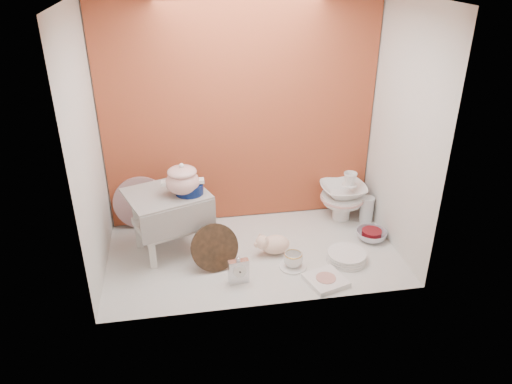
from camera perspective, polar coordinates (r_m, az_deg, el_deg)
ground at (r=3.10m, az=-0.31°, el=-7.14°), size 1.80×1.80×0.00m
niche_shell at (r=2.86m, az=-0.95°, el=10.57°), size 1.86×1.03×1.53m
step_stool at (r=3.08m, az=-10.15°, el=-3.42°), size 0.57×0.53×0.40m
soup_tureen at (r=2.90m, az=-8.58°, el=1.53°), size 0.27×0.27×0.20m
cobalt_bowl at (r=2.94m, az=-7.78°, el=0.41°), size 0.18×0.18×0.06m
floral_platter at (r=3.37m, az=-13.23°, el=-1.24°), size 0.37×0.06×0.37m
blue_white_vase at (r=3.33m, az=-9.83°, el=-2.77°), size 0.25×0.25×0.22m
lacquer_tray at (r=2.91m, az=-4.83°, el=-6.49°), size 0.31×0.19×0.27m
mantel_clock at (r=2.81m, az=-2.04°, el=-9.10°), size 0.12×0.06×0.17m
plush_pig at (r=3.06m, az=2.28°, el=-6.10°), size 0.26×0.21×0.13m
teacup_saucer at (r=2.98m, az=4.30°, el=-8.64°), size 0.20×0.20×0.01m
gold_rim_teacup at (r=2.95m, az=4.34°, el=-7.83°), size 0.15×0.15×0.09m
lattice_dish at (r=2.88m, az=8.13°, el=-10.15°), size 0.26×0.26×0.03m
dinner_plate_stack at (r=3.06m, az=10.52°, el=-7.40°), size 0.27×0.27×0.06m
crystal_bowl at (r=3.31m, az=13.30°, el=-4.92°), size 0.26×0.26×0.06m
clear_glass_vase at (r=3.48m, az=12.77°, el=-2.01°), size 0.09×0.09×0.19m
porcelain_tower at (r=3.44m, az=10.06°, el=-0.43°), size 0.36×0.36×0.35m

